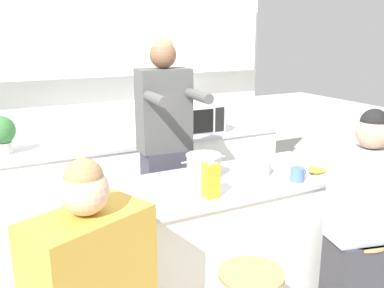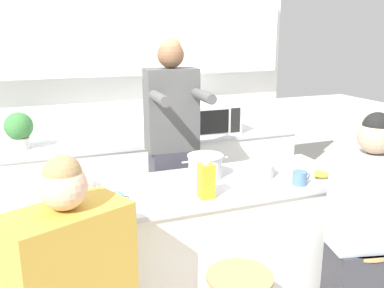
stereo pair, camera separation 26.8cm
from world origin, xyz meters
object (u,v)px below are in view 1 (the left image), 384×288
object	(u,v)px
bar_stool_rightmost	(354,279)
microwave	(193,118)
coffee_cup_far	(123,204)
potted_plant	(1,133)
person_seated_near	(362,234)
juice_carton	(211,180)
coffee_cup_near	(297,174)
kitchen_island	(197,250)
banana_bunch	(316,170)
fruit_bowl	(75,189)
person_cooking	(165,160)
cooking_pot	(204,166)

from	to	relation	value
bar_stool_rightmost	microwave	xyz separation A→B (m)	(-0.11, 2.00, 0.70)
coffee_cup_far	microwave	world-z (taller)	microwave
coffee_cup_far	potted_plant	xyz separation A→B (m)	(-0.47, 1.63, 0.10)
person_seated_near	microwave	size ratio (longest dim) A/B	2.66
potted_plant	juice_carton	bearing A→B (deg)	-59.19
coffee_cup_near	coffee_cup_far	size ratio (longest dim) A/B	1.01
kitchen_island	potted_plant	size ratio (longest dim) A/B	6.53
microwave	coffee_cup_near	bearing A→B (deg)	-93.65
person_seated_near	banana_bunch	bearing A→B (deg)	104.77
coffee_cup_far	microwave	size ratio (longest dim) A/B	0.23
fruit_bowl	coffee_cup_near	xyz separation A→B (m)	(1.32, -0.45, 0.02)
person_cooking	coffee_cup_near	size ratio (longest dim) A/B	14.92
bar_stool_rightmost	juice_carton	bearing A→B (deg)	156.87
microwave	fruit_bowl	bearing A→B (deg)	-139.63
juice_carton	person_seated_near	bearing A→B (deg)	-24.86
person_cooking	coffee_cup_near	distance (m)	1.01
person_cooking	juice_carton	world-z (taller)	person_cooking
person_cooking	fruit_bowl	xyz separation A→B (m)	(-0.76, -0.40, 0.03)
microwave	kitchen_island	bearing A→B (deg)	-116.63
person_seated_near	juice_carton	xyz separation A→B (m)	(-0.84, 0.39, 0.36)
person_cooking	person_seated_near	distance (m)	1.46
bar_stool_rightmost	fruit_bowl	xyz separation A→B (m)	(-1.53, 0.79, 0.62)
kitchen_island	coffee_cup_far	size ratio (longest dim) A/B	17.04
fruit_bowl	microwave	world-z (taller)	microwave
coffee_cup_near	potted_plant	distance (m)	2.34
banana_bunch	potted_plant	xyz separation A→B (m)	(-1.83, 1.64, 0.11)
bar_stool_rightmost	banana_bunch	world-z (taller)	banana_bunch
person_seated_near	person_cooking	bearing A→B (deg)	136.23
person_seated_near	potted_plant	xyz separation A→B (m)	(-1.84, 2.06, 0.40)
banana_bunch	potted_plant	world-z (taller)	potted_plant
coffee_cup_near	microwave	world-z (taller)	microwave
cooking_pot	coffee_cup_far	world-z (taller)	cooking_pot
kitchen_island	person_cooking	bearing A→B (deg)	85.05
potted_plant	cooking_pot	bearing A→B (deg)	-49.71
banana_bunch	kitchen_island	bearing A→B (deg)	167.43
juice_carton	coffee_cup_far	bearing A→B (deg)	176.27
banana_bunch	potted_plant	size ratio (longest dim) A/B	0.54
banana_bunch	microwave	distance (m)	1.61
person_seated_near	cooking_pot	world-z (taller)	person_seated_near
person_seated_near	coffee_cup_far	bearing A→B (deg)	176.66
bar_stool_rightmost	potted_plant	bearing A→B (deg)	132.26
microwave	banana_bunch	bearing A→B (deg)	-86.46
kitchen_island	person_cooking	xyz separation A→B (m)	(0.05, 0.61, 0.45)
banana_bunch	juice_carton	size ratio (longest dim) A/B	0.78
kitchen_island	potted_plant	bearing A→B (deg)	124.95
person_seated_near	microwave	xyz separation A→B (m)	(-0.11, 2.02, 0.37)
kitchen_island	cooking_pot	distance (m)	0.56
person_seated_near	coffee_cup_near	xyz separation A→B (m)	(-0.21, 0.37, 0.30)
coffee_cup_near	coffee_cup_far	bearing A→B (deg)	177.25
kitchen_island	banana_bunch	size ratio (longest dim) A/B	12.14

